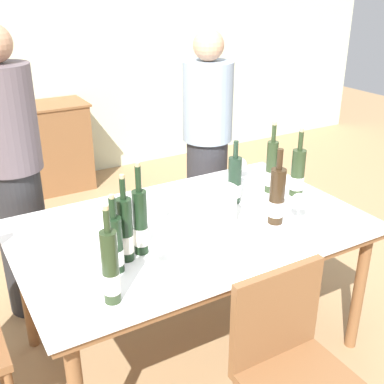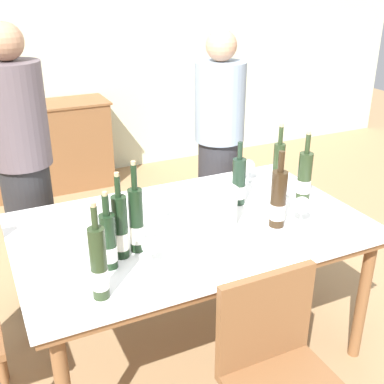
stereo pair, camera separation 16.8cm
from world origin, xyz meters
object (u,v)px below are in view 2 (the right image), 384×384
wine_bottle_0 (99,265)px  wine_glass_1 (302,206)px  wine_bottle_3 (239,183)px  wine_glass_2 (249,167)px  wine_bottle_2 (120,229)px  person_guest_left (219,152)px  wine_bottle_6 (278,200)px  person_host (25,176)px  wine_bottle_1 (304,177)px  sideboard_cabinet (40,148)px  wine_bottle_7 (109,242)px  dining_table (192,237)px  wine_glass_0 (150,247)px  wine_bottle_5 (278,171)px  wine_bottle_4 (136,221)px  chair_near_front (280,367)px  ice_bucket (217,206)px

wine_bottle_0 → wine_glass_1: 1.08m
wine_bottle_3 → wine_glass_2: 0.33m
wine_bottle_2 → person_guest_left: person_guest_left is taller
wine_bottle_6 → person_host: person_host is taller
wine_bottle_1 → wine_bottle_6: bearing=-146.9°
sideboard_cabinet → wine_bottle_6: wine_bottle_6 is taller
wine_bottle_7 → wine_glass_2: (1.03, 0.56, -0.03)m
dining_table → wine_glass_0: bearing=-141.4°
wine_bottle_0 → wine_bottle_5: bearing=23.8°
sideboard_cabinet → dining_table: size_ratio=0.77×
wine_bottle_4 → chair_near_front: (0.33, -0.67, -0.39)m
wine_bottle_5 → wine_bottle_3: bearing=-177.0°
sideboard_cabinet → wine_bottle_7: size_ratio=3.77×
wine_glass_1 → chair_near_front: wine_glass_1 is taller
ice_bucket → wine_glass_1: bearing=-24.5°
wine_bottle_3 → wine_glass_1: bearing=-64.4°
wine_bottle_3 → wine_bottle_1: bearing=-14.8°
wine_bottle_3 → ice_bucket: bearing=-142.9°
person_host → wine_bottle_4: bearing=-68.9°
sideboard_cabinet → wine_glass_0: wine_glass_0 is taller
wine_glass_2 → wine_bottle_0: bearing=-146.2°
dining_table → chair_near_front: 0.80m
sideboard_cabinet → chair_near_front: (0.35, -3.34, 0.09)m
wine_bottle_4 → wine_glass_1: bearing=-7.5°
chair_near_front → person_guest_left: bearing=69.7°
wine_bottle_4 → person_guest_left: 1.30m
wine_bottle_0 → wine_glass_0: (0.25, 0.13, -0.05)m
wine_bottle_0 → wine_bottle_3: bearing=29.0°
wine_bottle_1 → wine_bottle_7: 1.19m
sideboard_cabinet → dining_table: bearing=-82.2°
wine_bottle_5 → ice_bucket: bearing=-159.6°
sideboard_cabinet → wine_bottle_4: bearing=-89.4°
wine_bottle_6 → wine_bottle_4: bearing=174.0°
wine_bottle_1 → wine_bottle_0: bearing=-162.2°
wine_bottle_4 → person_host: size_ratio=0.25×
wine_bottle_2 → person_host: 0.97m
wine_glass_0 → wine_bottle_1: bearing=15.3°
wine_bottle_6 → wine_glass_1: size_ratio=2.70×
wine_bottle_3 → wine_glass_0: wine_bottle_3 is taller
wine_bottle_4 → wine_bottle_7: (-0.15, -0.08, -0.02)m
wine_bottle_0 → wine_bottle_2: 0.30m
chair_near_front → person_guest_left: size_ratio=0.54×
wine_bottle_1 → wine_bottle_7: wine_bottle_1 is taller
wine_bottle_7 → chair_near_front: bearing=-50.6°
wine_bottle_4 → wine_glass_0: (0.01, -0.14, -0.06)m
wine_bottle_3 → person_host: (-1.01, 0.68, -0.03)m
wine_glass_2 → dining_table: bearing=-146.3°
wine_bottle_7 → wine_glass_2: bearing=28.6°
ice_bucket → wine_bottle_0: wine_bottle_0 is taller
wine_bottle_2 → wine_bottle_3: (0.74, 0.25, -0.02)m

